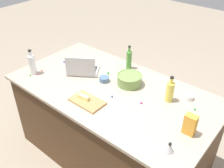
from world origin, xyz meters
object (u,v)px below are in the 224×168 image
Objects in this scene: mixing_bowl_large at (129,79)px; kitchen_timer at (169,148)px; cutting_board at (87,101)px; laptop at (82,69)px; candy_bag at (190,125)px; ramekin_medium at (104,79)px; ramekin_small at (189,97)px; bottle_olive at (129,60)px; bottle_vinegar at (32,64)px; bottle_oil at (170,91)px; butter_stick_left at (84,97)px.

kitchen_timer is at bearing 145.07° from mixing_bowl_large.
laptop is at bearing -40.07° from cutting_board.
ramekin_medium is at bearing -7.85° from candy_bag.
cutting_board is 0.90m from ramekin_small.
mixing_bowl_large is 0.79× the size of cutting_board.
ramekin_medium is at bearing 85.07° from bottle_olive.
bottle_oil is at bearing -159.56° from bottle_vinegar.
bottle_olive reaches higher than kitchen_timer.
candy_bag is at bearing -172.21° from bottle_vinegar.
mixing_bowl_large is 0.78m from candy_bag.
cutting_board is at bearing 139.93° from laptop.
kitchen_timer reaches higher than butter_stick_left.
bottle_olive is 0.37m from ramekin_medium.
mixing_bowl_large is 0.93× the size of bottle_olive.
butter_stick_left is (-0.73, -0.00, -0.07)m from bottle_vinegar.
bottle_olive is 2.70× the size of ramekin_medium.
butter_stick_left is at bearing 136.66° from laptop.
mixing_bowl_large is at bearing 2.17° from bottle_oil.
butter_stick_left is at bearing -2.18° from kitchen_timer.
bottle_oil is 2.91× the size of ramekin_small.
kitchen_timer is (-0.87, 0.03, -0.00)m from butter_stick_left.
mixing_bowl_large is at bearing -152.32° from ramekin_medium.
bottle_vinegar is at bearing -1.02° from kitchen_timer.
ramekin_small is 1.09× the size of kitchen_timer.
ramekin_small is 0.49× the size of candy_bag.
bottle_olive is at bearing -127.82° from laptop.
ramekin_medium is at bearing -173.71° from laptop.
mixing_bowl_large reaches higher than ramekin_medium.
bottle_oil reaches higher than candy_bag.
bottle_olive reaches higher than butter_stick_left.
ramekin_medium is at bearing 27.68° from mixing_bowl_large.
bottle_vinegar is at bearing 7.79° from candy_bag.
candy_bag is (-0.32, 0.26, -0.01)m from bottle_oil.
ramekin_small is (-0.74, 0.09, -0.08)m from bottle_olive.
bottle_olive is at bearing -7.30° from ramekin_small.
butter_stick_left is 0.65× the size of candy_bag.
laptop is 2.24× the size of candy_bag.
ramekin_medium is (0.77, 0.27, 0.00)m from ramekin_small.
bottle_oil is at bearing -60.39° from kitchen_timer.
mixing_bowl_large is at bearing 127.98° from bottle_olive.
candy_bag is at bearing 172.15° from ramekin_medium.
kitchen_timer is 0.26m from candy_bag.
mixing_bowl_large is 1.00m from bottle_vinegar.
kitchen_timer is (-0.94, 0.38, 0.01)m from ramekin_medium.
mixing_bowl_large is 2.50× the size of ramekin_medium.
mixing_bowl_large is at bearing -108.43° from butter_stick_left.
ramekin_small is at bearing -64.48° from candy_bag.
bottle_olive reaches higher than ramekin_medium.
laptop reaches higher than mixing_bowl_large.
bottle_olive is 1.54× the size of candy_bag.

